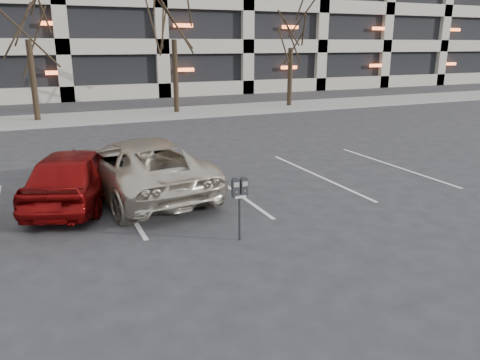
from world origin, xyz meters
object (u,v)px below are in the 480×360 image
at_px(car_red, 74,175).
at_px(tree_d, 292,10).
at_px(parking_meter, 240,193).
at_px(suv_silver, 140,166).

bearing_deg(car_red, tree_d, -115.44).
bearing_deg(parking_meter, suv_silver, 110.86).
relative_size(tree_d, suv_silver, 1.39).
distance_m(tree_d, parking_meter, 20.62).
xyz_separation_m(tree_d, suv_silver, (-11.84, -13.33, -4.80)).
bearing_deg(tree_d, parking_meter, -122.23).
relative_size(tree_d, parking_meter, 6.12).
bearing_deg(suv_silver, parking_meter, 99.05).
relative_size(parking_meter, suv_silver, 0.23).
distance_m(parking_meter, car_red, 4.50).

